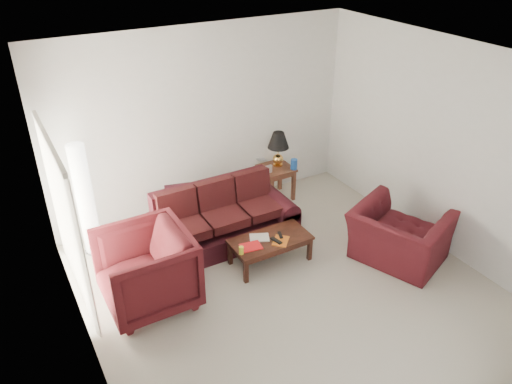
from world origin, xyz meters
TOP-DOWN VIEW (x-y plane):
  - floor at (0.00, 0.00)m, footprint 5.00×5.00m
  - blinds at (-2.42, 1.30)m, footprint 0.10×2.00m
  - sofa at (-0.29, 1.35)m, footprint 2.24×1.03m
  - throw_pillow at (-0.76, 1.85)m, footprint 0.41×0.27m
  - end_table at (1.13, 2.15)m, footprint 0.57×0.57m
  - table_lamp at (1.19, 2.20)m, footprint 0.47×0.47m
  - clock at (0.91, 2.04)m, footprint 0.14×0.07m
  - blue_canister at (1.36, 1.95)m, footprint 0.15×0.15m
  - picture_frame at (0.98, 2.39)m, footprint 0.16×0.18m
  - floor_lamp at (-2.03, 2.10)m, footprint 0.32×0.32m
  - armchair_left at (-1.68, 0.65)m, footprint 1.12×1.08m
  - armchair_right at (1.69, -0.23)m, footprint 1.45×1.53m
  - coffee_table at (0.10, 0.61)m, footprint 1.20×0.72m
  - magazine_red at (-0.24, 0.57)m, footprint 0.31×0.25m
  - magazine_white at (-0.03, 0.70)m, footprint 0.33×0.30m
  - magazine_orange at (0.19, 0.48)m, footprint 0.33×0.33m
  - remote_a at (0.12, 0.49)m, footprint 0.09×0.19m
  - remote_b at (0.24, 0.59)m, footprint 0.09×0.16m
  - yellow_glass at (-0.42, 0.50)m, footprint 0.07×0.07m

SIDE VIEW (x-z plane):
  - floor at x=0.00m, z-range 0.00..0.00m
  - coffee_table at x=0.10m, z-range 0.00..0.39m
  - end_table at x=1.13m, z-range 0.00..0.58m
  - armchair_right at x=1.69m, z-range 0.00..0.80m
  - magazine_orange at x=0.19m, z-range 0.39..0.41m
  - magazine_white at x=-0.03m, z-range 0.39..0.41m
  - magazine_red at x=-0.24m, z-range 0.39..0.41m
  - remote_b at x=0.24m, z-range 0.41..0.43m
  - remote_a at x=0.12m, z-range 0.41..0.43m
  - yellow_glass at x=-0.42m, z-range 0.39..0.51m
  - sofa at x=-0.29m, z-range 0.00..0.90m
  - armchair_left at x=-1.68m, z-range 0.00..1.01m
  - clock at x=0.91m, z-range 0.58..0.71m
  - picture_frame at x=0.98m, z-range 0.64..0.69m
  - blue_canister at x=1.36m, z-range 0.58..0.76m
  - throw_pillow at x=-0.76m, z-range 0.49..0.88m
  - floor_lamp at x=-2.03m, z-range 0.00..1.73m
  - table_lamp at x=1.19m, z-range 0.58..1.19m
  - blinds at x=-2.42m, z-range 0.00..2.16m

